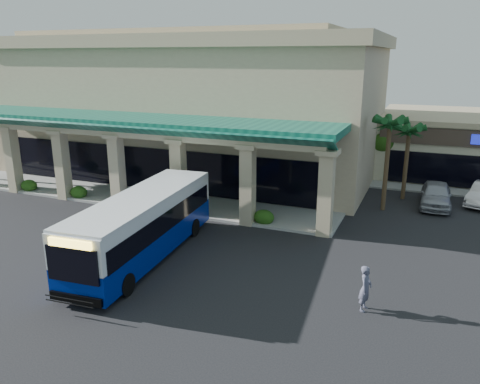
% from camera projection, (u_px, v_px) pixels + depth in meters
% --- Properties ---
extents(ground, '(110.00, 110.00, 0.00)m').
position_uv_depth(ground, '(181.00, 253.00, 23.25)').
color(ground, black).
extents(main_building, '(30.80, 14.80, 11.35)m').
position_uv_depth(main_building, '(189.00, 103.00, 38.80)').
color(main_building, tan).
rests_on(main_building, ground).
extents(arcade, '(30.00, 6.20, 5.70)m').
position_uv_depth(arcade, '(125.00, 158.00, 31.42)').
color(arcade, '#0D5142').
rests_on(arcade, ground).
extents(palm_0, '(2.40, 2.40, 6.60)m').
position_uv_depth(palm_0, '(387.00, 159.00, 28.96)').
color(palm_0, '#0F3B17').
rests_on(palm_0, ground).
extents(palm_1, '(2.40, 2.40, 5.80)m').
position_uv_depth(palm_1, '(407.00, 157.00, 31.37)').
color(palm_1, '#0F3B17').
rests_on(palm_1, ground).
extents(broadleaf_tree, '(2.60, 2.60, 4.81)m').
position_uv_depth(broadleaf_tree, '(383.00, 149.00, 36.68)').
color(broadleaf_tree, '#1F4810').
rests_on(broadleaf_tree, ground).
extents(transit_bus, '(3.52, 11.38, 3.13)m').
position_uv_depth(transit_bus, '(144.00, 227.00, 22.45)').
color(transit_bus, navy).
rests_on(transit_bus, ground).
extents(pedestrian, '(0.52, 0.72, 1.83)m').
position_uv_depth(pedestrian, '(365.00, 288.00, 17.84)').
color(pedestrian, '#4A4B60').
rests_on(pedestrian, ground).
extents(car_silver, '(1.91, 4.69, 1.59)m').
position_uv_depth(car_silver, '(436.00, 195.00, 30.34)').
color(car_silver, '#9E9FA9').
rests_on(car_silver, ground).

